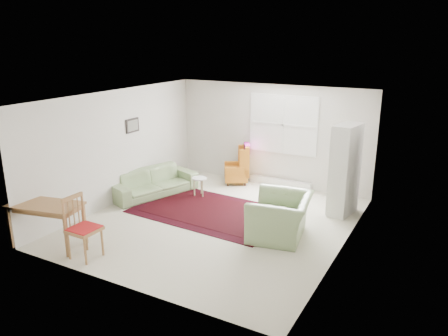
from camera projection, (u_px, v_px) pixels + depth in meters
The scene contains 10 objects.
room at pixel (223, 159), 8.62m from camera, with size 5.04×5.54×2.51m.
rug at pixel (210, 211), 9.31m from camera, with size 3.14×2.02×0.03m, color black, non-canonical shape.
sofa at pixel (153, 177), 10.21m from camera, with size 2.08×0.81×0.84m, color #819A66.
armchair at pixel (280, 213), 8.02m from camera, with size 1.22×1.06×0.95m, color #819A66.
wingback_chair at pixel (236, 164), 10.99m from camera, with size 0.59×0.63×1.03m, color orange, non-canonical shape.
coffee_table at pixel (281, 219), 8.40m from camera, with size 0.50×0.50×0.41m, color #3E1F13, non-canonical shape.
stool at pixel (199, 187), 10.17m from camera, with size 0.34×0.34×0.45m, color white, non-canonical shape.
cabinet at pixel (345, 170), 8.97m from camera, with size 0.40×0.76×1.90m, color beige, non-canonical shape.
desk at pixel (47, 225), 7.68m from camera, with size 1.25×0.63×0.79m, color #996C3D, non-canonical shape.
desk_chair at pixel (84, 228), 7.23m from camera, with size 0.47×0.47×1.07m, color #996C3D, non-canonical shape.
Camera 1 is at (4.02, -7.06, 3.56)m, focal length 35.00 mm.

